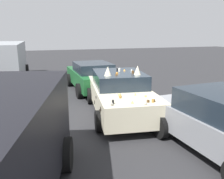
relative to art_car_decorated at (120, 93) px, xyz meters
The scene contains 5 objects.
ground_plane 0.74m from the art_car_decorated, behind, with size 60.00×60.00×0.00m, color #2D2D30.
art_car_decorated is the anchor object (origin of this frame).
parked_van_row_back_center 8.61m from the art_car_decorated, 31.59° to the left, with size 4.99×2.31×2.19m.
parked_sedan_behind_right 3.55m from the art_car_decorated, ahead, with size 4.05×2.12×1.39m.
parked_sedan_row_back_far 3.62m from the art_car_decorated, 156.65° to the right, with size 4.15×2.33×1.49m.
Camera 1 is at (-7.42, 2.59, 2.84)m, focal length 37.56 mm.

